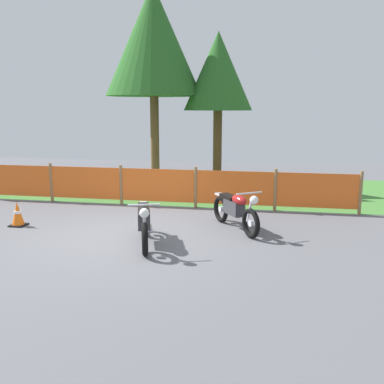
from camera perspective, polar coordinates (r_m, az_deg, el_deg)
The scene contains 8 objects.
ground at distance 8.74m, azimuth -9.18°, elevation -5.80°, with size 24.00×24.00×0.02m, color #5B5B60.
grass_verge at distance 13.70m, azimuth -1.70°, elevation 0.58°, with size 24.00×5.19×0.01m, color #427A33.
barrier_fence at distance 11.12m, azimuth -4.58°, elevation 0.88°, with size 10.05×0.08×1.05m.
tree_leftmost at distance 14.31m, azimuth -5.18°, elevation 19.35°, with size 3.07×3.07×6.30m.
tree_near_left at distance 13.88m, azimuth 3.51°, elevation 15.58°, with size 2.16×2.16×4.84m.
motorcycle_lead at distance 8.97m, azimuth 5.79°, elevation -2.32°, with size 1.14×1.64×0.90m.
motorcycle_trailing at distance 8.04m, azimuth -6.40°, elevation -3.94°, with size 0.78×1.83×0.90m.
traffic_cone at distance 10.01m, azimuth -22.18°, elevation -2.73°, with size 0.32×0.32×0.53m.
Camera 1 is at (2.89, -7.85, 2.52)m, focal length 40.10 mm.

